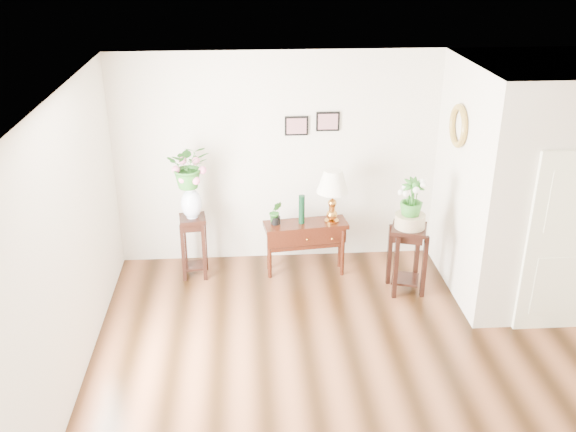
{
  "coord_description": "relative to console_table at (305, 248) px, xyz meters",
  "views": [
    {
      "loc": [
        -1.32,
        -5.14,
        4.11
      ],
      "look_at": [
        -0.86,
        1.3,
        1.24
      ],
      "focal_mm": 40.0,
      "sensor_mm": 36.0,
      "label": 1
    }
  ],
  "objects": [
    {
      "name": "potted_plant",
      "position": [
        -0.39,
        0.0,
        0.5
      ],
      "size": [
        0.17,
        0.14,
        0.29
      ],
      "primitive_type": "imported",
      "rotation": [
        0.0,
        0.0,
        0.06
      ],
      "color": "#2A6E23",
      "rests_on": "console_table"
    },
    {
      "name": "partition",
      "position": [
        2.66,
        -0.48,
        1.05
      ],
      "size": [
        1.8,
        1.95,
        2.8
      ],
      "primitive_type": "cube",
      "color": "beige",
      "rests_on": "floor"
    },
    {
      "name": "table_lamp",
      "position": [
        0.33,
        0.0,
        0.7
      ],
      "size": [
        0.52,
        0.52,
        0.71
      ],
      "primitive_type": "cube",
      "rotation": [
        0.0,
        0.0,
        0.36
      ],
      "color": "#AE712C",
      "rests_on": "console_table"
    },
    {
      "name": "porcelain_vase",
      "position": [
        -1.43,
        0.01,
        0.7
      ],
      "size": [
        0.27,
        0.27,
        0.45
      ],
      "primitive_type": null,
      "rotation": [
        0.0,
        0.0,
        -0.03
      ],
      "color": "silver",
      "rests_on": "plant_stand_a"
    },
    {
      "name": "plant_stand_b",
      "position": [
        1.2,
        -0.55,
        0.08
      ],
      "size": [
        0.51,
        0.51,
        0.87
      ],
      "primitive_type": "cube",
      "rotation": [
        0.0,
        0.0,
        -0.31
      ],
      "color": "black",
      "rests_on": "floor"
    },
    {
      "name": "plant_stand_a",
      "position": [
        -1.43,
        0.01,
        0.06
      ],
      "size": [
        0.36,
        0.36,
        0.83
      ],
      "primitive_type": "cube",
      "rotation": [
        0.0,
        0.0,
        0.12
      ],
      "color": "black",
      "rests_on": "floor"
    },
    {
      "name": "narcissus",
      "position": [
        1.2,
        -0.55,
        0.88
      ],
      "size": [
        0.29,
        0.29,
        0.49
      ],
      "primitive_type": "imported",
      "rotation": [
        0.0,
        0.0,
        0.08
      ],
      "color": "#2A6E23",
      "rests_on": "ceramic_bowl"
    },
    {
      "name": "wall_back",
      "position": [
        0.56,
        0.49,
        1.05
      ],
      "size": [
        6.0,
        0.02,
        2.8
      ],
      "primitive_type": "cube",
      "color": "beige",
      "rests_on": "ground"
    },
    {
      "name": "green_vase",
      "position": [
        -0.05,
        0.0,
        0.52
      ],
      "size": [
        0.09,
        0.09,
        0.38
      ],
      "primitive_type": "cylinder",
      "rotation": [
        0.0,
        0.0,
        -0.21
      ],
      "color": "black",
      "rests_on": "console_table"
    },
    {
      "name": "console_table",
      "position": [
        0.0,
        0.0,
        0.0
      ],
      "size": [
        1.1,
        0.48,
        0.71
      ],
      "primitive_type": "cube",
      "rotation": [
        0.0,
        0.0,
        0.12
      ],
      "color": "black",
      "rests_on": "floor"
    },
    {
      "name": "wall_ornament",
      "position": [
        1.72,
        -0.36,
        1.7
      ],
      "size": [
        0.07,
        0.51,
        0.51
      ],
      "primitive_type": "torus",
      "rotation": [
        0.0,
        1.57,
        0.0
      ],
      "color": "#B89038",
      "rests_on": "partition"
    },
    {
      "name": "ceramic_bowl",
      "position": [
        1.2,
        -0.55,
        0.59
      ],
      "size": [
        0.41,
        0.41,
        0.16
      ],
      "primitive_type": "cylinder",
      "rotation": [
        0.0,
        0.0,
        -0.14
      ],
      "color": "tan",
      "rests_on": "plant_stand_b"
    },
    {
      "name": "ceiling",
      "position": [
        0.56,
        -2.26,
        2.45
      ],
      "size": [
        6.0,
        5.5,
        0.02
      ],
      "primitive_type": "cube",
      "color": "white",
      "rests_on": "ground"
    },
    {
      "name": "art_print_right",
      "position": [
        0.31,
        0.47,
        1.55
      ],
      "size": [
        0.3,
        0.02,
        0.25
      ],
      "primitive_type": "cube",
      "color": "black",
      "rests_on": "wall_back"
    },
    {
      "name": "floor",
      "position": [
        0.56,
        -2.26,
        -0.35
      ],
      "size": [
        6.0,
        5.5,
        0.02
      ],
      "primitive_type": "cube",
      "color": "brown",
      "rests_on": "ground"
    },
    {
      "name": "lily_arrangement",
      "position": [
        -1.43,
        0.01,
        1.16
      ],
      "size": [
        0.54,
        0.47,
        0.56
      ],
      "primitive_type": "imported",
      "rotation": [
        0.0,
        0.0,
        0.07
      ],
      "color": "#2A6E23",
      "rests_on": "porcelain_vase"
    },
    {
      "name": "art_print_left",
      "position": [
        -0.09,
        0.47,
        1.5
      ],
      "size": [
        0.3,
        0.02,
        0.25
      ],
      "primitive_type": "cube",
      "color": "black",
      "rests_on": "wall_back"
    },
    {
      "name": "wall_left",
      "position": [
        -2.44,
        -2.26,
        1.05
      ],
      "size": [
        0.02,
        5.5,
        2.8
      ],
      "primitive_type": "cube",
      "color": "beige",
      "rests_on": "ground"
    },
    {
      "name": "door",
      "position": [
        2.66,
        -1.48,
        0.7
      ],
      "size": [
        0.9,
        0.05,
        2.1
      ],
      "primitive_type": "cube",
      "color": "white",
      "rests_on": "floor"
    }
  ]
}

